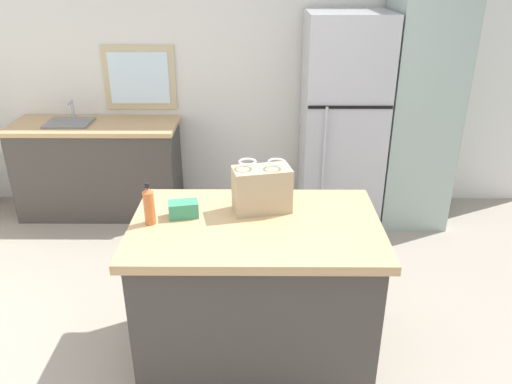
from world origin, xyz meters
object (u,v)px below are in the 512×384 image
at_px(tall_cabinet, 419,105).
at_px(bottle, 149,205).
at_px(small_box, 183,209).
at_px(kitchen_island, 256,291).
at_px(shopping_bag, 262,189).
at_px(refrigerator, 342,121).

bearing_deg(tall_cabinet, bottle, -136.46).
distance_m(tall_cabinet, small_box, 2.60).
distance_m(tall_cabinet, bottle, 2.78).
xyz_separation_m(kitchen_island, shopping_bag, (0.03, 0.16, 0.59)).
xyz_separation_m(kitchen_island, refrigerator, (0.76, 1.91, 0.47)).
bearing_deg(small_box, refrigerator, 57.33).
relative_size(refrigerator, shopping_bag, 5.28).
xyz_separation_m(tall_cabinet, small_box, (-1.84, -1.83, -0.12)).
bearing_deg(shopping_bag, refrigerator, 67.34).
height_order(tall_cabinet, small_box, tall_cabinet).
bearing_deg(refrigerator, shopping_bag, -112.66).
bearing_deg(shopping_bag, small_box, -169.17).
height_order(kitchen_island, tall_cabinet, tall_cabinet).
height_order(shopping_bag, small_box, shopping_bag).
relative_size(kitchen_island, bottle, 5.70).
xyz_separation_m(kitchen_island, small_box, (-0.41, 0.07, 0.50)).
xyz_separation_m(shopping_bag, small_box, (-0.45, -0.09, -0.09)).
bearing_deg(tall_cabinet, refrigerator, -179.98).
distance_m(kitchen_island, tall_cabinet, 2.46).
relative_size(refrigerator, tall_cabinet, 0.86).
bearing_deg(small_box, tall_cabinet, 44.81).
xyz_separation_m(tall_cabinet, shopping_bag, (-1.40, -1.75, -0.03)).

